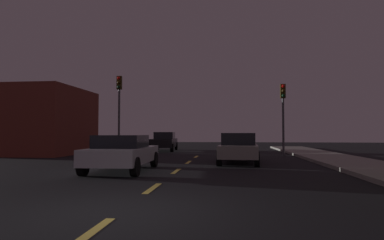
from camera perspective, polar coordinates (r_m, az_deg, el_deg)
name	(u,v)px	position (r m, az deg, el deg)	size (l,w,h in m)	color
ground_plane	(179,169)	(12.90, -2.35, -8.60)	(80.00, 80.00, 0.00)	black
sidewalk_curb_right	(382,170)	(13.91, 30.18, -7.52)	(3.00, 40.00, 0.15)	gray
lane_stripe_nearest	(90,233)	(5.08, -17.27, -18.29)	(0.16, 1.60, 0.01)	#EACC4C
lane_stripe_second	(153,188)	(8.62, -6.88, -11.70)	(0.16, 1.60, 0.01)	#EACC4C
lane_stripe_third	(176,171)	(12.31, -2.78, -8.88)	(0.16, 1.60, 0.01)	#EACC4C
lane_stripe_fourth	(189,162)	(16.06, -0.60, -7.35)	(0.16, 1.60, 0.01)	#EACC4C
lane_stripe_fifth	(196,157)	(19.82, 0.74, -6.40)	(0.16, 1.60, 0.01)	#EACC4C
traffic_signal_left	(119,100)	(22.56, -12.58, 3.47)	(0.32, 0.38, 5.27)	#4C4C51
traffic_signal_right	(283,105)	(21.58, 15.58, 2.52)	(0.32, 0.38, 4.55)	#4C4C51
car_stopped_ahead	(239,148)	(15.70, 8.15, -4.80)	(2.02, 4.47, 1.42)	gray
car_adjacent_lane	(123,152)	(12.52, -12.01, -5.52)	(2.07, 4.26, 1.34)	silver
car_oncoming_far	(164,141)	(26.57, -4.83, -3.71)	(2.08, 4.60, 1.51)	black
storefront_left	(39,121)	(24.62, -25.06, -0.22)	(5.79, 6.35, 4.44)	maroon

